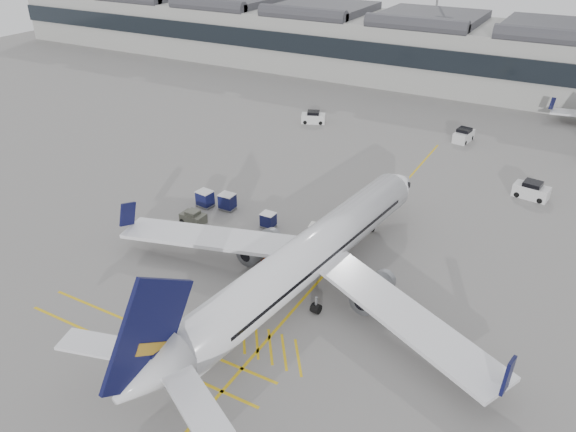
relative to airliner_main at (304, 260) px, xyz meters
The scene contains 17 objects.
ground 9.97m from the airliner_main, behind, with size 220.00×220.00×0.00m, color gray.
terminal 72.08m from the airliner_main, 97.52° to the left, with size 200.00×20.45×12.40m.
apron_markings 10.01m from the airliner_main, 86.55° to the left, with size 0.25×60.00×0.01m, color gold.
airliner_main is the anchor object (origin of this frame).
belt_loader 9.30m from the airliner_main, 105.11° to the left, with size 4.61×1.97×1.84m.
baggage_cart_a 6.10m from the airliner_main, 142.11° to the left, with size 2.40×2.20×2.05m.
baggage_cart_b 11.84m from the airliner_main, 136.05° to the left, with size 1.53×1.26×1.60m.
baggage_cart_c 17.16m from the airliner_main, 147.17° to the left, with size 1.74×1.44×1.83m.
baggage_cart_d 19.04m from the airliner_main, 153.01° to the left, with size 1.93×1.66×1.86m.
ramp_agent_a 6.43m from the airliner_main, 107.82° to the left, with size 0.56×0.37×1.55m, color #FF630D.
ramp_agent_b 6.23m from the airliner_main, 158.13° to the left, with size 0.95×0.74×1.95m, color #E24D0B.
pushback_tug 16.61m from the airliner_main, 162.64° to the left, with size 2.61×1.65×1.44m.
safety_cone_nose 22.90m from the airliner_main, 95.98° to the left, with size 0.36×0.36×0.51m, color #F24C0A.
safety_cone_engine 5.51m from the airliner_main, 60.66° to the left, with size 0.35×0.35×0.49m, color #F24C0A.
service_van_left 43.63m from the airliner_main, 115.80° to the left, with size 4.01×3.02×1.85m.
service_van_mid 42.91m from the airliner_main, 85.68° to the left, with size 2.38×3.91×1.89m.
service_van_right 32.07m from the airliner_main, 63.23° to the left, with size 4.06×2.44×1.96m.
Camera 1 is at (27.63, -34.70, 29.17)m, focal length 35.00 mm.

